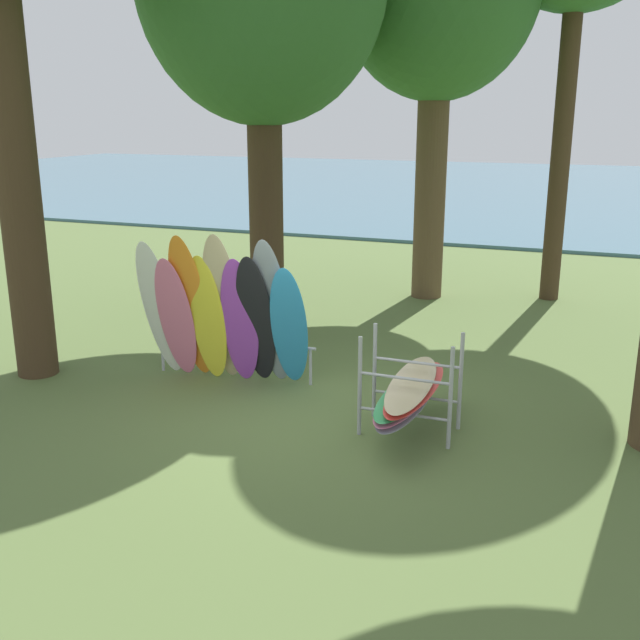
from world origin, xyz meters
TOP-DOWN VIEW (x-y plane):
  - ground_plane at (0.00, 0.00)m, footprint 80.00×80.00m
  - lake_water at (0.00, 31.10)m, footprint 80.00×36.00m
  - leaning_board_pile at (-1.57, 0.63)m, footprint 2.50×1.11m
  - board_storage_rack at (1.33, -0.03)m, footprint 1.15×2.13m

SIDE VIEW (x-z plane):
  - ground_plane at x=0.00m, z-range 0.00..0.00m
  - lake_water at x=0.00m, z-range 0.00..0.10m
  - board_storage_rack at x=1.33m, z-range -0.10..1.15m
  - leaning_board_pile at x=-1.57m, z-range -0.11..2.14m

